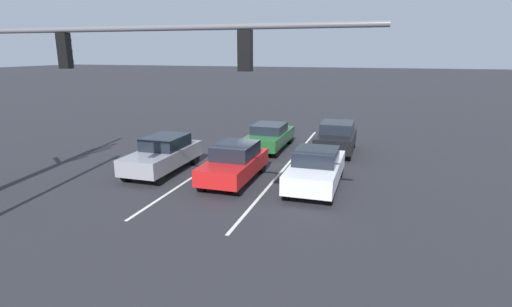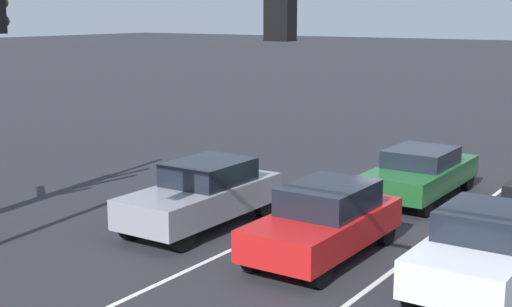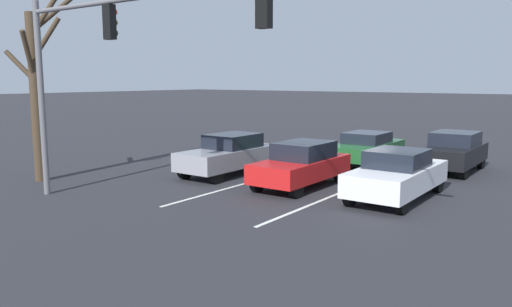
% 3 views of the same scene
% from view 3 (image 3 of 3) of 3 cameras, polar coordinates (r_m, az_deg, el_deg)
% --- Properties ---
extents(ground_plane, '(240.00, 240.00, 0.00)m').
position_cam_3_polar(ground_plane, '(22.71, 11.88, -1.30)').
color(ground_plane, '#28282D').
extents(lane_stripe_left_divider, '(0.12, 16.41, 0.01)m').
position_cam_3_polar(lane_stripe_left_divider, '(20.04, 13.87, -2.64)').
color(lane_stripe_left_divider, silver).
rests_on(lane_stripe_left_divider, ground_plane).
extents(lane_stripe_center_divider, '(0.12, 16.41, 0.01)m').
position_cam_3_polar(lane_stripe_center_divider, '(21.57, 5.21, -1.65)').
color(lane_stripe_center_divider, silver).
rests_on(lane_stripe_center_divider, ground_plane).
extents(car_red_midlane_front, '(1.79, 4.28, 1.59)m').
position_cam_3_polar(car_red_midlane_front, '(17.73, 5.24, -1.21)').
color(car_red_midlane_front, red).
rests_on(car_red_midlane_front, ground_plane).
extents(car_gray_rightlane_front, '(1.81, 4.51, 1.61)m').
position_cam_3_polar(car_gray_rightlane_front, '(19.97, -3.10, -0.05)').
color(car_gray_rightlane_front, gray).
rests_on(car_gray_rightlane_front, ground_plane).
extents(car_white_leftlane_front, '(1.86, 4.61, 1.59)m').
position_cam_3_polar(car_white_leftlane_front, '(16.48, 15.84, -2.30)').
color(car_white_leftlane_front, silver).
rests_on(car_white_leftlane_front, ground_plane).
extents(car_darkgreen_midlane_second, '(1.88, 4.63, 1.44)m').
position_cam_3_polar(car_darkgreen_midlane_second, '(22.99, 12.53, 0.71)').
color(car_darkgreen_midlane_second, '#1E5928').
rests_on(car_darkgreen_midlane_second, ground_plane).
extents(car_black_leftlane_second, '(1.90, 4.13, 1.62)m').
position_cam_3_polar(car_black_leftlane_second, '(22.18, 21.61, 0.26)').
color(car_black_leftlane_second, black).
rests_on(car_black_leftlane_second, ground_plane).
extents(traffic_signal_gantry, '(12.13, 0.37, 6.25)m').
position_cam_3_polar(traffic_signal_gantry, '(14.57, -15.75, 11.80)').
color(traffic_signal_gantry, slate).
rests_on(traffic_signal_gantry, ground_plane).
extents(bare_tree_near, '(1.77, 2.74, 7.00)m').
position_cam_3_polar(bare_tree_near, '(20.15, -23.79, 7.28)').
color(bare_tree_near, '#423323').
rests_on(bare_tree_near, ground_plane).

